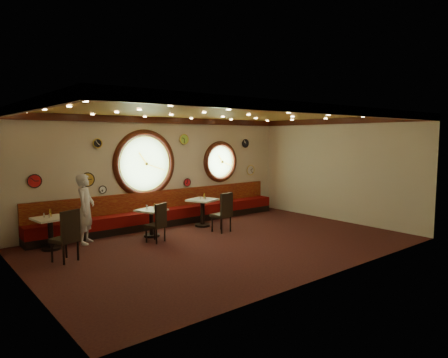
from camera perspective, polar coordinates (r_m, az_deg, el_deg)
floor at (r=9.95m, az=0.27°, el=-9.22°), size 9.00×6.00×0.00m
ceiling at (r=9.62m, az=0.28°, el=9.50°), size 9.00×6.00×0.02m
wall_back at (r=12.12m, az=-8.75°, el=1.12°), size 9.00×0.02×3.20m
wall_front at (r=7.60m, az=14.79°, el=-1.84°), size 9.00×0.02×3.20m
wall_left at (r=7.66m, az=-26.76°, el=-2.22°), size 0.02×6.00×3.20m
wall_right at (r=12.97m, az=15.84°, el=1.28°), size 0.02×6.00×3.20m
molding_back at (r=12.04m, az=-8.75°, el=8.29°), size 9.00×0.10×0.18m
molding_front at (r=7.58m, az=14.78°, el=9.58°), size 9.00×0.10×0.18m
molding_left at (r=7.62m, az=-26.92°, el=9.12°), size 0.10×6.00×0.18m
molding_right at (r=12.90m, az=15.90°, el=7.97°), size 0.10×6.00×0.18m
banquette_base at (r=12.10m, az=-7.97°, el=-6.06°), size 8.00×0.55×0.20m
banquette_seat at (r=12.05m, az=-7.99°, el=-4.89°), size 8.00×0.55×0.30m
banquette_back at (r=12.17m, az=-8.55°, el=-2.89°), size 8.00×0.10×0.55m
porthole_left_glass at (r=11.80m, az=-11.28°, el=2.17°), size 1.66×0.02×1.66m
porthole_left_frame at (r=11.79m, az=-11.24°, el=2.17°), size 1.98×0.18×1.98m
porthole_left_ring at (r=11.76m, az=-11.17°, el=2.16°), size 1.61×0.03×1.61m
porthole_right_glass at (r=13.34m, az=-0.57°, el=2.49°), size 1.10×0.02×1.10m
porthole_right_frame at (r=13.33m, az=-0.53°, el=2.49°), size 1.38×0.18×1.38m
porthole_right_ring at (r=13.31m, az=-0.45°, el=2.48°), size 1.09×0.03×1.09m
wall_clock_0 at (r=14.22m, az=3.78°, el=1.28°), size 0.34×0.03×0.34m
wall_clock_1 at (r=14.00m, az=3.05°, el=5.10°), size 0.28×0.03×0.28m
wall_clock_2 at (r=12.57m, az=-5.29°, el=-0.49°), size 0.24×0.03×0.24m
wall_clock_3 at (r=11.29m, az=-16.97°, el=-1.46°), size 0.20×0.03×0.20m
wall_clock_4 at (r=10.73m, az=-25.46°, el=-0.27°), size 0.32×0.03×0.32m
wall_clock_5 at (r=12.44m, az=-5.73°, el=5.67°), size 0.30×0.03×0.30m
wall_clock_6 at (r=11.17m, az=-17.64°, el=4.88°), size 0.24×0.03×0.24m
wall_clock_7 at (r=11.11m, az=-18.93°, el=-0.08°), size 0.36×0.03×0.36m
table_a at (r=10.17m, az=-23.54°, el=-6.61°), size 0.77×0.77×0.76m
table_b at (r=10.72m, az=-10.32°, el=-5.70°), size 0.85×0.85×0.73m
table_c at (r=11.77m, az=-3.09°, el=-4.31°), size 0.94×0.94×0.81m
chair_a at (r=9.01m, az=-21.46°, el=-7.11°), size 0.60×0.60×0.69m
chair_b at (r=10.08m, az=-9.39°, el=-5.82°), size 0.53×0.53×0.61m
chair_c at (r=10.98m, az=-0.02°, el=-4.42°), size 0.52×0.52×0.68m
condiment_a_salt at (r=10.17m, az=-24.32°, el=-4.74°), size 0.04×0.04×0.10m
condiment_b_salt at (r=10.70m, az=-10.96°, el=-3.96°), size 0.04×0.04×0.11m
condiment_c_salt at (r=11.69m, az=-3.39°, el=-2.68°), size 0.03×0.03×0.09m
condiment_a_pepper at (r=10.03m, az=-23.67°, el=-4.86°), size 0.04×0.04×0.10m
condiment_b_pepper at (r=10.61m, az=-9.93°, el=-4.06°), size 0.03×0.03×0.10m
condiment_c_pepper at (r=11.65m, az=-2.70°, el=-2.67°), size 0.04×0.04×0.10m
condiment_a_bottle at (r=10.22m, az=-23.57°, el=-4.44°), size 0.06×0.06×0.18m
condiment_b_bottle at (r=10.74m, az=-9.93°, el=-3.83°), size 0.04×0.04×0.14m
condiment_c_bottle at (r=11.77m, az=-2.85°, el=-2.43°), size 0.05×0.05×0.17m
waiter at (r=10.37m, az=-19.18°, el=-4.05°), size 0.71×0.75×1.72m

